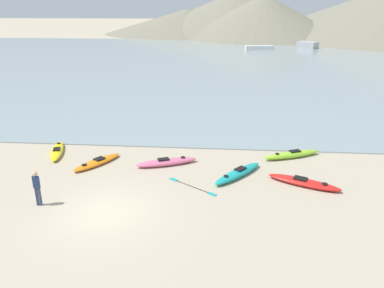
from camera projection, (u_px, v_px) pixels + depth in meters
The scene contains 15 objects.
ground_plane at pixel (104, 213), 15.39m from camera, with size 400.00×400.00×0.00m, color tan.
bay_water at pixel (192, 61), 55.00m from camera, with size 160.00×70.00×0.06m, color gray.
far_hill_left at pixel (187, 21), 105.44m from camera, with size 46.26×46.26×6.51m, color gray.
far_hill_midleft at pixel (240, 11), 105.86m from camera, with size 56.71×56.71×11.74m, color gray.
far_hill_midright at pixel (263, 16), 91.65m from camera, with size 39.69×39.69×10.20m, color gray.
kayak_on_sand_0 at pixel (292, 155), 20.82m from camera, with size 3.39×1.91×0.40m.
kayak_on_sand_1 at pixel (97, 162), 19.96m from camera, with size 2.26×2.91×0.30m.
kayak_on_sand_2 at pixel (166, 162), 19.86m from camera, with size 3.30×1.82×0.38m.
kayak_on_sand_3 at pixel (238, 173), 18.57m from camera, with size 2.68×3.08×0.38m.
kayak_on_sand_4 at pixel (304, 182), 17.67m from camera, with size 3.42×2.10×0.34m.
kayak_on_sand_5 at pixel (57, 151), 21.43m from camera, with size 1.53×3.16×0.34m.
person_near_foreground at pixel (37, 186), 15.66m from camera, with size 0.32×0.28×1.58m.
moored_boat_0 at pixel (308, 45), 70.43m from camera, with size 4.04×3.89×1.19m.
moored_boat_1 at pixel (259, 48), 67.86m from camera, with size 5.27×2.19×0.76m.
loose_paddle at pixel (192, 187), 17.55m from camera, with size 2.39×1.73×0.03m.
Camera 1 is at (4.73, -13.04, 8.09)m, focal length 35.00 mm.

